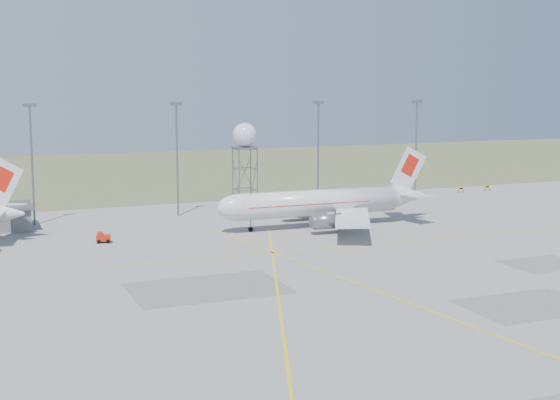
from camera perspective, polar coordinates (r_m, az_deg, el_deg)
name	(u,v)px	position (r m, az deg, el deg)	size (l,w,h in m)	color
ground	(424,303)	(87.14, 10.47, -7.44)	(400.00, 400.00, 0.00)	gray
grass_strip	(144,171)	(216.52, -9.92, 2.07)	(400.00, 120.00, 0.03)	#4C5B32
mast_a	(32,154)	(137.23, -17.71, 3.22)	(2.20, 0.50, 20.50)	slate
mast_b	(177,149)	(141.39, -7.55, 3.69)	(2.20, 0.50, 20.50)	slate
mast_c	(318,145)	(150.91, 2.81, 4.05)	(2.20, 0.50, 20.50)	slate
mast_d	(416,142)	(161.44, 9.92, 4.23)	(2.20, 0.50, 20.50)	slate
taxi_sign_near	(461,189)	(176.17, 13.10, 0.82)	(1.60, 0.17, 1.20)	black
taxi_sign_far	(487,187)	(180.28, 14.92, 0.93)	(1.60, 0.17, 1.20)	black
airliner_main	(321,203)	(130.35, 3.03, -0.23)	(38.17, 37.15, 12.99)	silver
radar_tower	(245,161)	(147.27, -2.58, 2.85)	(4.56, 4.56, 16.51)	slate
baggage_tug	(103,239)	(120.50, -12.81, -2.77)	(2.34, 2.04, 1.64)	red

